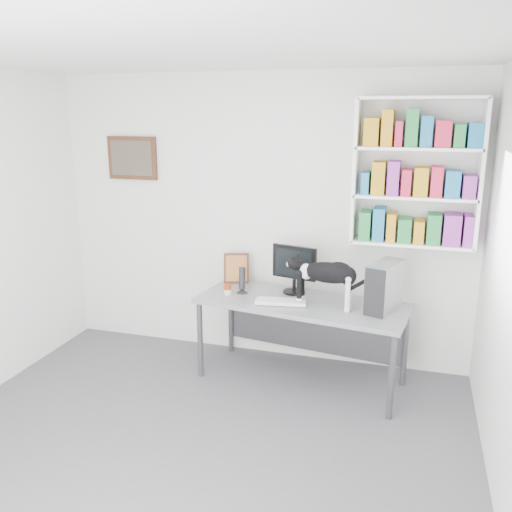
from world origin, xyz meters
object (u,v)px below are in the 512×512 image
pc_tower (385,287)px  leaning_print (236,268)px  soup_can (228,290)px  keyboard (281,302)px  speaker (242,280)px  monitor (294,269)px  cat (326,284)px  bookshelf (416,173)px  desk (301,341)px

pc_tower → leaning_print: 1.46m
leaning_print → soup_can: bearing=-100.6°
keyboard → pc_tower: pc_tower is taller
pc_tower → speaker: (-1.26, 0.09, -0.08)m
monitor → soup_can: monitor is taller
speaker → cat: bearing=-22.4°
keyboard → soup_can: 0.52m
pc_tower → bookshelf: bearing=84.1°
bookshelf → keyboard: (-1.03, -0.46, -1.08)m
leaning_print → cat: cat is taller
keyboard → bookshelf: bearing=15.8°
cat → monitor: bearing=144.0°
pc_tower → cat: bearing=-152.3°
leaning_print → soup_can: 0.38m
bookshelf → cat: size_ratio=1.86×
bookshelf → desk: bookshelf is taller
monitor → leaning_print: (-0.60, 0.15, -0.08)m
bookshelf → monitor: size_ratio=2.78×
keyboard → speaker: speaker is taller
desk → speaker: (-0.57, 0.07, 0.50)m
desk → monitor: size_ratio=4.05×
bookshelf → speaker: bearing=-168.6°
desk → soup_can: (-0.68, -0.02, 0.42)m
leaning_print → soup_can: leaning_print is taller
desk → soup_can: bearing=-170.2°
desk → leaning_print: bearing=162.1°
bookshelf → keyboard: 1.56m
desk → cat: size_ratio=2.71×
cat → leaning_print: bearing=160.0°
keyboard → cat: bearing=-6.6°
desk → soup_can: size_ratio=18.81×
speaker → leaning_print: 0.32m
speaker → soup_can: (-0.11, -0.09, -0.08)m
leaning_print → cat: 1.04m
bookshelf → desk: 1.75m
cat → bookshelf: bearing=40.3°
monitor → keyboard: monitor is taller
monitor → leaning_print: bearing=179.4°
monitor → leaning_print: 0.62m
bookshelf → speaker: (-1.44, -0.29, -0.97)m
monitor → keyboard: size_ratio=1.03×
keyboard → leaning_print: 0.73m
desk → pc_tower: pc_tower is taller
desk → speaker: size_ratio=7.25×
bookshelf → monitor: bookshelf is taller
desk → speaker: speaker is taller
desk → soup_can: 0.80m
pc_tower → soup_can: bearing=-161.0°
keyboard → leaning_print: size_ratio=1.46×
monitor → speaker: monitor is taller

